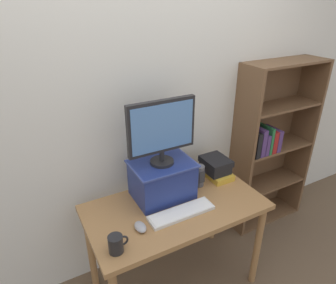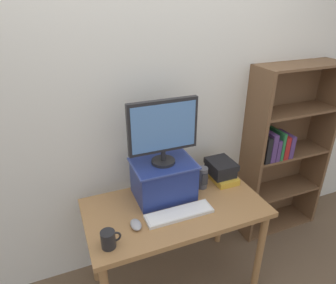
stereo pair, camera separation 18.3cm
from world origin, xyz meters
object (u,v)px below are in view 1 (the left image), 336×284
Objects in this scene: computer_monitor at (162,130)px; book_stack at (216,167)px; desk at (175,216)px; computer_mouse at (140,227)px; coffee_mug at (116,244)px; keyboard at (181,213)px; riser_box at (162,179)px; desk_speaker at (199,176)px; bookshelf_unit at (269,145)px.

computer_monitor is 1.75× the size of book_stack.
book_stack reaches higher than desk.
coffee_mug is (-0.18, -0.10, 0.03)m from computer_mouse.
keyboard is 4.24× the size of computer_mouse.
riser_box is at bearing 41.28° from computer_mouse.
desk_speaker reaches higher than book_stack.
bookshelf_unit is 1.23m from keyboard.
computer_monitor reaches higher than coffee_mug.
computer_mouse is at bearing -160.19° from book_stack.
computer_mouse is 0.90× the size of coffee_mug.
coffee_mug is (-0.45, -0.33, -0.45)m from computer_monitor.
coffee_mug is at bearing -152.49° from computer_mouse.
book_stack reaches higher than computer_mouse.
computer_mouse is at bearing -138.90° from computer_monitor.
bookshelf_unit is 14.86× the size of computer_mouse.
riser_box is 0.37m from computer_monitor.
keyboard is at bearing -86.34° from riser_box.
keyboard is at bearing -86.31° from computer_monitor.
computer_monitor is (-1.17, -0.16, 0.46)m from bookshelf_unit.
computer_mouse is 0.64× the size of desk_speaker.
bookshelf_unit reaches higher than desk.
book_stack is 1.63× the size of desk_speaker.
bookshelf_unit is 3.72× the size of riser_box.
desk is 11.43× the size of computer_mouse.
keyboard is at bearing -97.45° from desk.
computer_monitor is at bearing 177.63° from desk_speaker.
bookshelf_unit is 1.50m from computer_mouse.
bookshelf_unit reaches higher than riser_box.
book_stack is (0.75, 0.27, 0.06)m from computer_mouse.
bookshelf_unit is 3.35× the size of computer_monitor.
riser_box reaches higher than computer_mouse.
riser_box is 0.30m from desk_speaker.
computer_monitor is at bearing -176.04° from book_stack.
desk_speaker is at bearing 25.29° from desk.
desk_speaker is at bearing 38.57° from keyboard.
book_stack is 0.19m from desk_speaker.
keyboard reaches higher than desk.
computer_monitor is 4.00× the size of coffee_mug.
bookshelf_unit is at bearing 15.46° from computer_mouse.
coffee_mug is at bearing -158.62° from book_stack.
keyboard is 3.82× the size of coffee_mug.
computer_mouse reaches higher than keyboard.
riser_box is at bearing -172.20° from bookshelf_unit.
riser_box is 0.57m from coffee_mug.
computer_mouse is at bearing -161.74° from desk.
riser_box is 0.90× the size of computer_monitor.
desk_speaker is at bearing -166.16° from book_stack.
book_stack is at bearing 13.84° from desk_speaker.
keyboard is 2.73× the size of desk_speaker.
desk_speaker reaches higher than keyboard.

